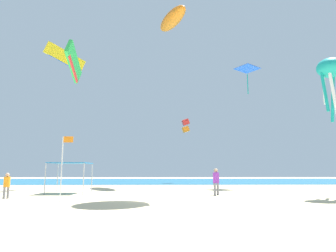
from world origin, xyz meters
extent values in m
cube|color=beige|center=(0.00, 0.00, -0.05)|extent=(110.00, 110.00, 0.10)
cube|color=#1E6B93|center=(0.00, 31.00, 0.01)|extent=(110.00, 25.49, 0.03)
cylinder|color=#B2B2B7|center=(-9.07, 4.32, 1.15)|extent=(0.07, 0.07, 2.30)
cylinder|color=#B2B2B7|center=(-6.24, 4.32, 1.15)|extent=(0.07, 0.07, 2.30)
cylinder|color=#B2B2B7|center=(-9.07, 7.03, 1.15)|extent=(0.07, 0.07, 2.30)
cylinder|color=#B2B2B7|center=(-6.24, 7.03, 1.15)|extent=(0.07, 0.07, 2.30)
cube|color=#1972B7|center=(-7.66, 5.68, 2.33)|extent=(2.90, 2.77, 0.06)
cylinder|color=slate|center=(3.29, 3.24, 0.43)|extent=(0.17, 0.17, 0.86)
cylinder|color=slate|center=(3.55, 3.46, 0.43)|extent=(0.17, 0.17, 0.86)
cylinder|color=purple|center=(3.42, 3.35, 1.24)|extent=(0.45, 0.45, 0.75)
sphere|color=tan|center=(3.42, 3.35, 1.75)|extent=(0.28, 0.28, 0.28)
cylinder|color=slate|center=(-10.30, 1.04, 0.37)|extent=(0.14, 0.14, 0.73)
cylinder|color=slate|center=(-10.20, 1.30, 0.37)|extent=(0.14, 0.14, 0.73)
cylinder|color=orange|center=(-10.25, 1.17, 1.05)|extent=(0.38, 0.38, 0.64)
sphere|color=tan|center=(-10.25, 1.17, 1.49)|extent=(0.24, 0.24, 0.24)
cylinder|color=silver|center=(-6.17, -0.97, 1.85)|extent=(0.06, 0.06, 3.70)
cube|color=orange|center=(-5.87, -0.97, 3.53)|extent=(0.55, 0.02, 0.35)
cube|color=green|center=(-9.52, 11.38, 12.69)|extent=(0.89, 5.28, 3.22)
cube|color=red|center=(-9.52, 11.38, 11.99)|extent=(0.40, 4.07, 1.77)
ellipsoid|color=orange|center=(0.90, 17.59, 20.93)|extent=(4.29, 6.64, 1.93)
cone|color=black|center=(0.90, 17.59, 21.93)|extent=(1.25, 1.23, 0.70)
cube|color=blue|center=(9.05, 13.47, 12.95)|extent=(2.94, 2.94, 0.19)
cylinder|color=teal|center=(9.05, 13.47, 11.19)|extent=(0.14, 0.14, 2.27)
cube|color=red|center=(3.07, 24.37, 8.64)|extent=(1.16, 0.98, 1.01)
cube|color=orange|center=(3.07, 24.37, 7.59)|extent=(1.16, 0.98, 1.01)
ellipsoid|color=teal|center=(11.63, 2.02, 9.04)|extent=(2.66, 2.66, 1.39)
cylinder|color=teal|center=(11.90, 2.54, 6.91)|extent=(0.37, 0.52, 3.43)
cylinder|color=white|center=(11.32, 2.51, 7.55)|extent=(0.33, 0.39, 2.16)
cylinder|color=teal|center=(11.05, 1.99, 7.23)|extent=(0.49, 0.23, 2.79)
cylinder|color=white|center=(11.37, 1.50, 6.91)|extent=(0.37, 0.52, 3.43)
cube|color=yellow|center=(-12.82, 18.51, 16.08)|extent=(4.76, 2.90, 3.22)
cube|color=blue|center=(-12.82, 18.51, 15.38)|extent=(3.55, 2.20, 1.77)
camera|label=1|loc=(-0.56, -18.20, 1.80)|focal=31.91mm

